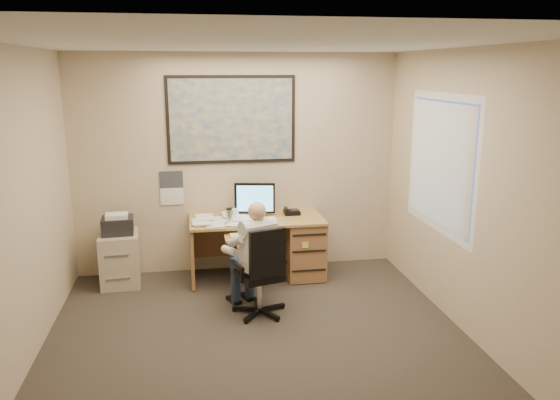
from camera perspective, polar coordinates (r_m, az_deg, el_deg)
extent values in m
cube|color=#312C26|center=(5.11, -1.85, -15.79)|extent=(4.00, 4.50, 0.00)
cube|color=white|center=(4.46, -2.12, 16.10)|extent=(4.00, 4.50, 0.00)
cube|color=beige|center=(6.79, -4.48, 3.75)|extent=(4.00, 0.00, 2.70)
cube|color=beige|center=(2.52, 4.96, -13.72)|extent=(4.00, 0.00, 2.70)
cube|color=beige|center=(4.78, -26.50, -1.85)|extent=(0.00, 4.50, 2.70)
cube|color=beige|center=(5.24, 20.26, 0.00)|extent=(0.00, 4.50, 2.70)
cube|color=tan|center=(6.58, -2.46, -2.04)|extent=(1.60, 0.75, 0.03)
cube|color=#9E6C40|center=(6.78, 2.42, -4.88)|extent=(0.45, 0.70, 0.70)
cube|color=#9E6C40|center=(6.64, -9.15, -5.43)|extent=(0.04, 0.70, 0.70)
cube|color=#9E6C40|center=(6.99, -2.78, -3.54)|extent=(1.55, 0.03, 0.55)
cylinder|color=black|center=(6.71, -2.66, -1.49)|extent=(0.20, 0.20, 0.02)
cube|color=black|center=(6.64, -2.66, 0.20)|extent=(0.49, 0.13, 0.37)
cube|color=#5DBDFF|center=(6.62, -2.63, 0.16)|extent=(0.43, 0.09, 0.32)
cube|color=tan|center=(6.15, -3.23, -3.88)|extent=(0.55, 0.30, 0.02)
cube|color=beige|center=(6.15, -3.24, -3.67)|extent=(0.43, 0.14, 0.02)
cube|color=black|center=(6.74, 1.24, -1.30)|extent=(0.19, 0.17, 0.05)
cylinder|color=silver|center=(6.36, -5.31, -1.70)|extent=(0.08, 0.08, 0.17)
cylinder|color=white|center=(6.64, -4.69, -1.34)|extent=(0.08, 0.08, 0.10)
cube|color=white|center=(6.53, -6.38, -1.94)|extent=(0.60, 0.56, 0.03)
cube|color=#1E4C93|center=(6.69, -5.09, 8.34)|extent=(1.56, 0.03, 1.06)
cube|color=white|center=(6.81, -11.25, 1.24)|extent=(0.28, 0.01, 0.42)
cube|color=#BCB097|center=(6.77, -16.37, -5.91)|extent=(0.48, 0.56, 0.62)
cube|color=black|center=(6.65, -16.61, -2.58)|extent=(0.38, 0.33, 0.20)
cube|color=white|center=(6.59, -16.70, -1.60)|extent=(0.26, 0.21, 0.05)
cylinder|color=silver|center=(5.77, -2.18, -9.69)|extent=(0.05, 0.05, 0.36)
cube|color=black|center=(5.69, -2.20, -7.85)|extent=(0.52, 0.52, 0.06)
cube|color=black|center=(5.40, -2.59, -5.70)|extent=(0.38, 0.16, 0.50)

